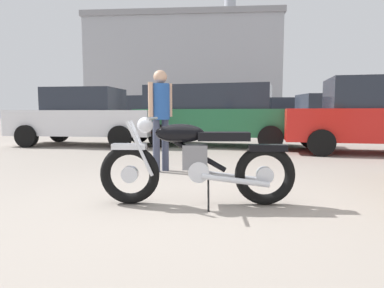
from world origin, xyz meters
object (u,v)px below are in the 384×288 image
(blue_hatchback_right, at_px, (115,113))
(pale_sedan_back, at_px, (279,115))
(red_hatchback_near, at_px, (374,115))
(white_estate_far, at_px, (215,113))
(silver_sedan_mid, at_px, (86,117))
(dark_sedan_left, at_px, (326,116))
(vintage_motorcycle, at_px, (195,162))
(bystander, at_px, (161,110))

(blue_hatchback_right, bearing_deg, pale_sedan_back, -166.09)
(blue_hatchback_right, relative_size, pale_sedan_back, 1.11)
(red_hatchback_near, distance_m, pale_sedan_back, 8.67)
(white_estate_far, bearing_deg, red_hatchback_near, -10.46)
(silver_sedan_mid, bearing_deg, blue_hatchback_right, 103.15)
(pale_sedan_back, relative_size, dark_sedan_left, 1.00)
(white_estate_far, xyz_separation_m, dark_sedan_left, (4.19, 3.96, -0.10))
(red_hatchback_near, relative_size, dark_sedan_left, 0.92)
(vintage_motorcycle, relative_size, blue_hatchback_right, 0.43)
(red_hatchback_near, height_order, silver_sedan_mid, red_hatchback_near)
(bystander, xyz_separation_m, silver_sedan_mid, (-3.13, 4.04, -0.18))
(silver_sedan_mid, bearing_deg, dark_sedan_left, 28.45)
(blue_hatchback_right, xyz_separation_m, pale_sedan_back, (8.10, 1.05, -0.10))
(dark_sedan_left, height_order, silver_sedan_mid, same)
(pale_sedan_back, relative_size, silver_sedan_mid, 1.04)
(bystander, height_order, white_estate_far, white_estate_far)
(red_hatchback_near, xyz_separation_m, silver_sedan_mid, (-7.63, 1.11, -0.08))
(bystander, relative_size, dark_sedan_left, 0.38)
(blue_hatchback_right, bearing_deg, dark_sedan_left, 173.09)
(red_hatchback_near, relative_size, pale_sedan_back, 0.92)
(dark_sedan_left, bearing_deg, white_estate_far, -144.29)
(bystander, height_order, blue_hatchback_right, blue_hatchback_right)
(vintage_motorcycle, bearing_deg, silver_sedan_mid, -61.51)
(blue_hatchback_right, xyz_separation_m, silver_sedan_mid, (1.41, -6.45, -0.10))
(pale_sedan_back, bearing_deg, white_estate_far, -118.73)
(white_estate_far, distance_m, silver_sedan_mid, 3.84)
(bystander, relative_size, white_estate_far, 0.34)
(vintage_motorcycle, bearing_deg, blue_hatchback_right, -71.67)
(blue_hatchback_right, relative_size, white_estate_far, 0.99)
(red_hatchback_near, bearing_deg, vintage_motorcycle, 57.58)
(blue_hatchback_right, height_order, white_estate_far, same)
(blue_hatchback_right, distance_m, white_estate_far, 8.13)
(blue_hatchback_right, relative_size, dark_sedan_left, 1.11)
(pale_sedan_back, height_order, dark_sedan_left, same)
(vintage_motorcycle, bearing_deg, red_hatchback_near, -132.78)
(red_hatchback_near, bearing_deg, bystander, 38.46)
(vintage_motorcycle, xyz_separation_m, silver_sedan_mid, (-3.90, 5.91, 0.38))
(white_estate_far, bearing_deg, blue_hatchback_right, 139.28)
(vintage_motorcycle, bearing_deg, bystander, -72.49)
(red_hatchback_near, bearing_deg, pale_sedan_back, -78.31)
(bystander, relative_size, red_hatchback_near, 0.41)
(dark_sedan_left, bearing_deg, bystander, -128.39)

